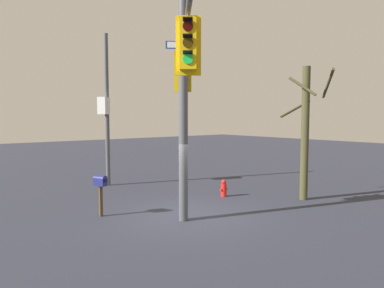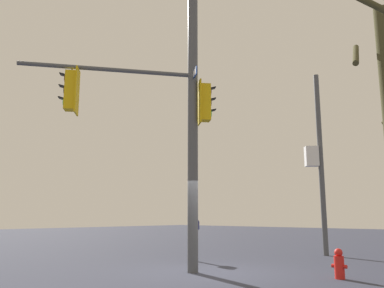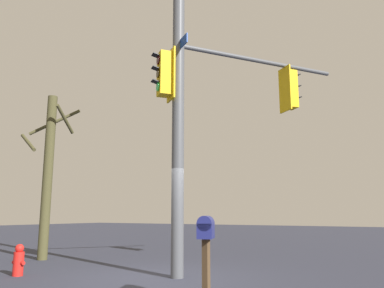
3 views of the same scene
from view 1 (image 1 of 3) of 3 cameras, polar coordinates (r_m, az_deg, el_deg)
The scene contains 6 objects.
ground_plane at distance 11.97m, azimuth -0.81°, elevation -11.85°, with size 80.00×80.00×0.00m, color #2D303E.
main_signal_pole_assembly at distance 10.74m, azimuth -0.78°, elevation 14.39°, with size 5.34×4.64×9.94m.
secondary_pole_assembly at distance 17.30m, azimuth -14.00°, elevation 5.62°, with size 0.71×0.65×7.36m.
fire_hydrant at distance 14.84m, azimuth 5.25°, elevation -7.30°, with size 0.38×0.24×0.73m.
mailbox at distance 12.15m, azimuth -14.84°, elevation -6.38°, with size 0.38×0.50×1.41m.
bare_tree_behind_pole at distance 14.68m, azimuth 18.18°, elevation 2.22°, with size 1.94×2.19×5.38m.
Camera 1 is at (-7.05, -9.07, 3.36)m, focal length 32.39 mm.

